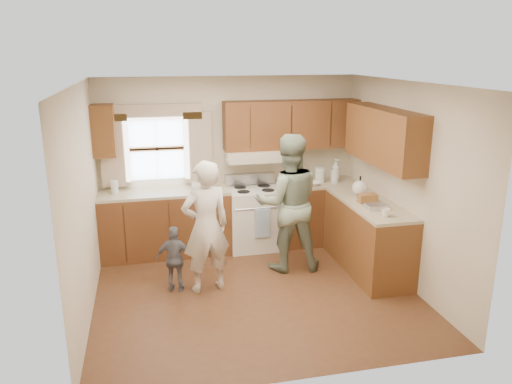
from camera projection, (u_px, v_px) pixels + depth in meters
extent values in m
plane|color=#4D2C17|center=(255.00, 291.00, 6.10)|extent=(3.80, 3.80, 0.00)
plane|color=white|center=(255.00, 83.00, 5.42)|extent=(3.80, 3.80, 0.00)
plane|color=beige|center=(230.00, 162.00, 7.41)|extent=(3.80, 0.00, 3.80)
plane|color=beige|center=(301.00, 250.00, 4.12)|extent=(3.80, 0.00, 3.80)
plane|color=beige|center=(83.00, 204.00, 5.36)|extent=(0.00, 3.50, 3.50)
plane|color=beige|center=(405.00, 184.00, 6.16)|extent=(0.00, 3.50, 3.50)
cube|color=#3F210D|center=(166.00, 224.00, 7.13)|extent=(1.82, 0.60, 0.90)
cube|color=#3F210D|center=(317.00, 213.00, 7.61)|extent=(1.22, 0.60, 0.90)
cube|color=#492B10|center=(367.00, 237.00, 6.62)|extent=(0.60, 1.65, 0.90)
cube|color=#BBAC8C|center=(164.00, 193.00, 7.00)|extent=(1.82, 0.60, 0.04)
cube|color=#BBAC8C|center=(318.00, 183.00, 7.49)|extent=(1.22, 0.60, 0.04)
cube|color=#BBAC8C|center=(369.00, 204.00, 6.49)|extent=(0.60, 1.65, 0.04)
cube|color=#3F210D|center=(292.00, 125.00, 7.29)|extent=(2.00, 0.33, 0.70)
cube|color=#492B10|center=(103.00, 131.00, 6.73)|extent=(0.30, 0.33, 0.70)
cube|color=#492B10|center=(384.00, 136.00, 6.28)|extent=(0.33, 1.65, 0.70)
cube|color=beige|center=(253.00, 156.00, 7.22)|extent=(0.76, 0.45, 0.15)
cube|color=silver|center=(157.00, 148.00, 7.10)|extent=(0.90, 0.03, 0.90)
cube|color=#FFB24B|center=(115.00, 151.00, 6.93)|extent=(0.40, 0.05, 1.02)
cube|color=#FFB24B|center=(198.00, 147.00, 7.17)|extent=(0.40, 0.05, 1.02)
cube|color=#FFB24B|center=(155.00, 112.00, 6.91)|extent=(1.30, 0.05, 0.22)
cylinder|color=white|center=(293.00, 162.00, 7.52)|extent=(0.27, 0.12, 0.12)
imported|color=silver|center=(196.00, 186.00, 7.08)|extent=(0.17, 0.17, 0.10)
imported|color=silver|center=(336.00, 170.00, 7.51)|extent=(0.18, 0.18, 0.33)
imported|color=silver|center=(313.00, 184.00, 7.29)|extent=(0.25, 0.25, 0.05)
imported|color=silver|center=(386.00, 213.00, 5.91)|extent=(0.12, 0.12, 0.10)
cylinder|color=silver|center=(114.00, 187.00, 6.87)|extent=(0.10, 0.10, 0.18)
cube|color=olive|center=(289.00, 185.00, 7.27)|extent=(0.23, 0.18, 0.02)
cube|color=yellow|center=(296.00, 181.00, 7.33)|extent=(0.18, 0.13, 0.10)
cylinder|color=silver|center=(320.00, 175.00, 7.42)|extent=(0.15, 0.15, 0.23)
cylinder|color=silver|center=(335.00, 176.00, 7.43)|extent=(0.12, 0.12, 0.19)
sphere|color=silver|center=(360.00, 188.00, 6.76)|extent=(0.21, 0.21, 0.21)
cube|color=olive|center=(367.00, 198.00, 6.47)|extent=(0.24, 0.13, 0.11)
cube|color=silver|center=(377.00, 207.00, 6.20)|extent=(0.27, 0.19, 0.06)
cube|color=silver|center=(254.00, 218.00, 7.39)|extent=(0.76, 0.64, 0.90)
cube|color=#B7B7BC|center=(250.00, 179.00, 7.48)|extent=(0.76, 0.10, 0.16)
cylinder|color=#B7B7BC|center=(259.00, 208.00, 7.02)|extent=(0.68, 0.03, 0.03)
cube|color=#4F83BA|center=(263.00, 223.00, 7.07)|extent=(0.22, 0.02, 0.42)
cylinder|color=black|center=(240.00, 187.00, 7.34)|extent=(0.18, 0.18, 0.01)
cylinder|color=black|center=(264.00, 186.00, 7.41)|extent=(0.18, 0.18, 0.01)
cylinder|color=black|center=(244.00, 192.00, 7.10)|extent=(0.18, 0.18, 0.01)
cylinder|color=black|center=(268.00, 190.00, 7.18)|extent=(0.18, 0.18, 0.01)
imported|color=beige|center=(206.00, 227.00, 5.94)|extent=(0.66, 0.51, 1.63)
imported|color=#1F3A2B|center=(288.00, 203.00, 6.54)|extent=(0.95, 0.77, 1.83)
imported|color=slate|center=(175.00, 259.00, 6.02)|extent=(0.52, 0.31, 0.83)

